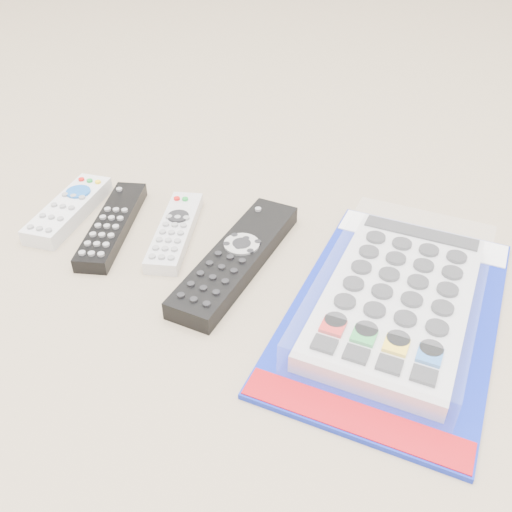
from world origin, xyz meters
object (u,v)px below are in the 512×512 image
(remote_large_black, at_px, (237,258))
(jumbo_remote_packaged, at_px, (397,297))
(remote_slim_black, at_px, (112,225))
(remote_silver_dvd, at_px, (175,231))
(remote_small_grey, at_px, (69,209))

(remote_large_black, bearing_deg, jumbo_remote_packaged, 1.65)
(remote_slim_black, height_order, remote_silver_dvd, remote_slim_black)
(remote_small_grey, relative_size, remote_silver_dvd, 0.92)
(remote_silver_dvd, relative_size, remote_large_black, 0.69)
(remote_small_grey, distance_m, jumbo_remote_packaged, 0.48)
(remote_large_black, height_order, jumbo_remote_packaged, jumbo_remote_packaged)
(remote_slim_black, height_order, jumbo_remote_packaged, jumbo_remote_packaged)
(remote_slim_black, distance_m, jumbo_remote_packaged, 0.40)
(remote_large_black, xyz_separation_m, jumbo_remote_packaged, (0.20, -0.03, 0.01))
(remote_slim_black, distance_m, remote_large_black, 0.19)
(jumbo_remote_packaged, bearing_deg, remote_small_grey, 179.09)
(remote_small_grey, xyz_separation_m, remote_large_black, (0.27, -0.04, 0.00))
(remote_silver_dvd, distance_m, remote_large_black, 0.11)
(jumbo_remote_packaged, bearing_deg, remote_slim_black, 179.73)
(remote_large_black, relative_size, jumbo_remote_packaged, 0.65)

